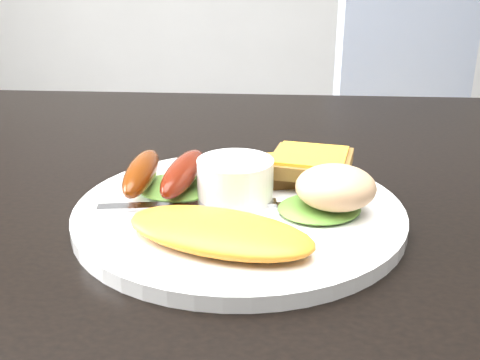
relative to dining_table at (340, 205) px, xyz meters
name	(u,v)px	position (x,y,z in m)	size (l,w,h in m)	color
dining_table	(340,205)	(0.00, 0.00, 0.00)	(1.20, 0.80, 0.04)	black
dining_chair	(410,189)	(0.25, 0.73, -0.28)	(0.38, 0.38, 0.05)	tan
person	(415,107)	(0.24, 0.74, -0.08)	(0.47, 0.31, 1.30)	navy
plate	(239,212)	(-0.10, -0.08, 0.03)	(0.28, 0.28, 0.01)	white
lettuce_left	(180,186)	(-0.15, -0.05, 0.04)	(0.08, 0.07, 0.01)	#4B9B37
lettuce_right	(319,208)	(-0.03, -0.09, 0.04)	(0.07, 0.06, 0.01)	#5A892C
omelette	(219,232)	(-0.11, -0.15, 0.04)	(0.15, 0.07, 0.02)	gold
sausage_a	(142,172)	(-0.18, -0.06, 0.05)	(0.03, 0.10, 0.03)	#6B330C
sausage_b	(183,173)	(-0.15, -0.06, 0.05)	(0.03, 0.11, 0.03)	#5F0E0E
ramekin	(235,181)	(-0.10, -0.07, 0.05)	(0.07, 0.07, 0.04)	white
toast_a	(280,171)	(-0.06, -0.01, 0.04)	(0.07, 0.07, 0.01)	brown
toast_b	(311,163)	(-0.03, -0.02, 0.05)	(0.07, 0.07, 0.01)	olive
potato_salad	(336,187)	(-0.02, -0.09, 0.06)	(0.07, 0.06, 0.04)	beige
fork	(188,206)	(-0.14, -0.09, 0.03)	(0.15, 0.01, 0.00)	#ADAFB7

